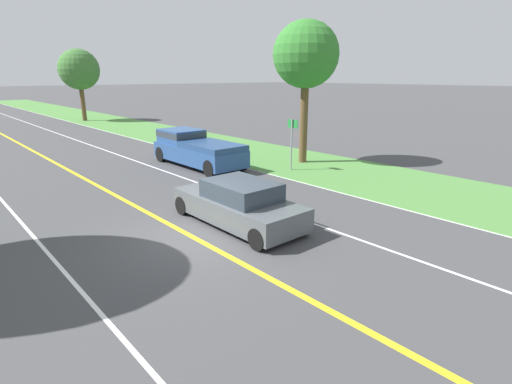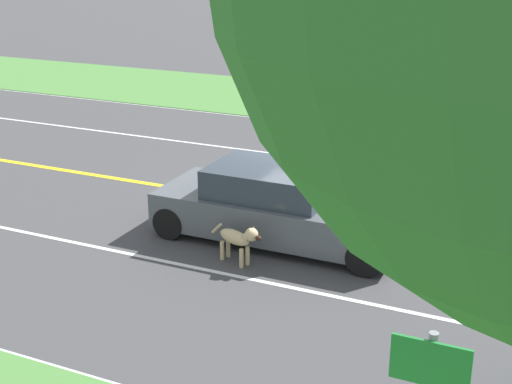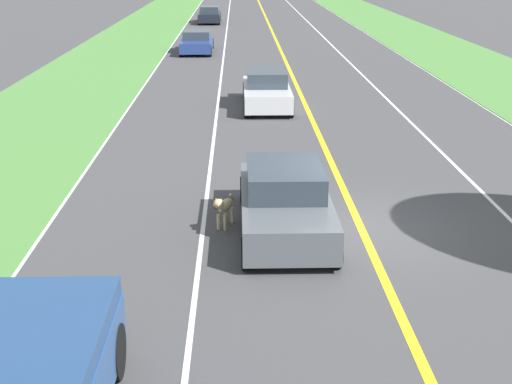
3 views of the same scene
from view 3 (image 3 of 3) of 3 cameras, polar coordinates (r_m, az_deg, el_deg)
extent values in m
plane|color=#424244|center=(15.94, 8.41, -2.89)|extent=(400.00, 400.00, 0.00)
cube|color=yellow|center=(15.93, 8.41, -2.88)|extent=(0.18, 160.00, 0.01)
cube|color=white|center=(16.28, -16.70, -3.03)|extent=(0.14, 160.00, 0.01)
cube|color=white|center=(15.72, -4.28, -3.03)|extent=(0.10, 160.00, 0.01)
cube|color=#51565B|center=(15.47, 2.33, -1.30)|extent=(1.88, 4.67, 0.70)
cube|color=#2D3842|center=(15.45, 2.32, 1.12)|extent=(1.62, 2.24, 0.55)
cylinder|color=black|center=(13.73, -0.73, -4.90)|extent=(0.22, 0.63, 0.63)
cylinder|color=black|center=(17.33, -0.91, 0.20)|extent=(0.22, 0.63, 0.63)
cylinder|color=black|center=(13.85, 6.39, -4.79)|extent=(0.22, 0.63, 0.63)
cylinder|color=black|center=(17.43, 4.72, 0.25)|extent=(0.22, 0.63, 0.63)
ellipsoid|color=#D1B784|center=(15.75, -2.47, -1.08)|extent=(0.43, 0.73, 0.26)
cylinder|color=#D1B784|center=(15.67, -3.02, -2.40)|extent=(0.08, 0.08, 0.35)
cylinder|color=#D1B784|center=(16.10, -2.43, -1.81)|extent=(0.08, 0.08, 0.35)
cylinder|color=#D1B784|center=(15.62, -2.49, -2.46)|extent=(0.08, 0.08, 0.35)
cylinder|color=#D1B784|center=(16.05, -1.91, -1.86)|extent=(0.08, 0.08, 0.35)
cylinder|color=#D1B784|center=(15.46, -2.84, -1.07)|extent=(0.20, 0.23, 0.18)
sphere|color=#D1B784|center=(15.33, -3.00, -0.98)|extent=(0.30, 0.30, 0.23)
ellipsoid|color=#331E14|center=(15.19, -3.21, -1.24)|extent=(0.14, 0.14, 0.09)
cone|color=tan|center=(15.33, -3.22, -0.63)|extent=(0.10, 0.10, 0.11)
cone|color=tan|center=(15.29, -2.77, -0.68)|extent=(0.10, 0.10, 0.11)
cylinder|color=#D1B784|center=(16.14, -1.94, -0.43)|extent=(0.13, 0.26, 0.26)
cube|color=navy|center=(9.47, -18.46, -11.50)|extent=(2.03, 3.28, 0.28)
cylinder|color=black|center=(10.58, -11.28, -12.43)|extent=(0.22, 0.81, 0.81)
cube|color=silver|center=(28.18, 0.86, 7.84)|extent=(1.78, 4.68, 0.66)
cube|color=#2D3842|center=(28.26, 0.85, 9.14)|extent=(1.53, 2.25, 0.57)
cylinder|color=black|center=(26.32, -0.73, 6.65)|extent=(0.22, 0.64, 0.64)
cylinder|color=black|center=(30.08, -0.84, 8.17)|extent=(0.22, 0.64, 0.64)
cylinder|color=black|center=(26.39, 2.78, 6.66)|extent=(0.22, 0.64, 0.64)
cylinder|color=black|center=(30.15, 2.25, 8.18)|extent=(0.22, 0.64, 0.64)
cube|color=navy|center=(44.16, -4.75, 11.69)|extent=(1.84, 4.68, 0.60)
cube|color=#2D3842|center=(44.28, -4.76, 12.43)|extent=(1.58, 2.25, 0.50)
cylinder|color=black|center=(42.34, -6.03, 11.14)|extent=(0.22, 0.66, 0.66)
cylinder|color=black|center=(46.12, -5.67, 11.77)|extent=(0.22, 0.66, 0.66)
cylinder|color=black|center=(42.24, -3.73, 11.19)|extent=(0.22, 0.66, 0.66)
cylinder|color=black|center=(46.04, -3.56, 11.81)|extent=(0.22, 0.66, 0.66)
cube|color=black|center=(62.96, -3.73, 13.83)|extent=(1.82, 4.80, 0.70)
cube|color=#2D3842|center=(63.11, -3.73, 14.39)|extent=(1.56, 2.30, 0.50)
cylinder|color=black|center=(61.06, -4.58, 13.47)|extent=(0.22, 0.66, 0.66)
cylinder|color=black|center=(64.97, -4.41, 13.79)|extent=(0.22, 0.66, 0.66)
cylinder|color=black|center=(61.00, -3.00, 13.50)|extent=(0.22, 0.66, 0.66)
cylinder|color=black|center=(64.92, -2.92, 13.81)|extent=(0.22, 0.66, 0.66)
camera|label=1|loc=(25.34, 18.59, 14.88)|focal=28.00mm
camera|label=2|loc=(14.39, -50.43, 10.82)|focal=50.00mm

